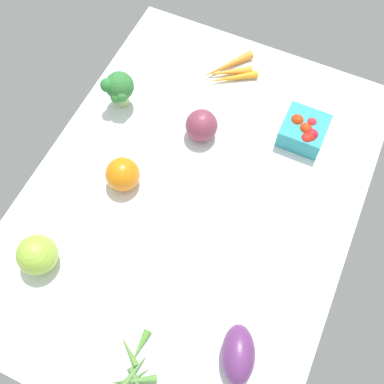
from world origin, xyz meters
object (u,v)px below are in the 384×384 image
Objects in this scene: red_onion_center at (202,125)px; berry_basket at (304,131)px; broccoli_head at (119,88)px; heirloom_tomato_green at (37,255)px; carrot_bunch at (228,71)px; bell_pepper_orange at (123,174)px; okra_pile at (135,371)px; eggplant at (238,354)px.

red_onion_center reaches higher than berry_basket.
red_onion_center is 0.76× the size of broccoli_head.
heirloom_tomato_green is 69.40cm from berry_basket.
carrot_bunch is at bearing -45.85° from broccoli_head.
bell_pepper_orange is (-29.98, 34.95, 0.71)cm from berry_basket.
broccoli_head is at bearing 101.65° from berry_basket.
broccoli_head is at bearing 30.72° from okra_pile.
berry_basket is (55.75, 4.94, -0.01)cm from eggplant.
carrot_bunch is 42.71cm from bell_pepper_orange.
broccoli_head is (-21.08, 21.71, 5.53)cm from carrot_bunch.
red_onion_center is 23.24cm from bell_pepper_orange.
berry_basket is (55.13, -42.13, -1.10)cm from heirloom_tomato_green.
berry_basket is at bearing -114.61° from carrot_bunch.
bell_pepper_orange is (-20.31, 11.29, -0.00)cm from red_onion_center.
bell_pepper_orange is (25.77, 39.89, 0.70)cm from eggplant.
carrot_bunch is 27.57cm from berry_basket.
heirloom_tomato_green is 0.57× the size of carrot_bunch.
carrot_bunch is at bearing -13.52° from bell_pepper_orange.
broccoli_head reaches higher than heirloom_tomato_green.
bell_pepper_orange is at bearing 36.69° from eggplant.
heirloom_tomato_green is 49.07cm from red_onion_center.
broccoli_head is at bearing 27.79° from eggplant.
berry_basket is 0.73× the size of okra_pile.
okra_pile is at bearing -169.05° from red_onion_center.
heirloom_tomato_green reaches higher than eggplant.
heirloom_tomato_green is at bearing 142.61° from berry_basket.
eggplant is 1.30× the size of heirloom_tomato_green.
okra_pile is 43.46cm from bell_pepper_orange.
broccoli_head is (46.12, 51.64, 3.32)cm from eggplant.
eggplant is 1.42× the size of red_onion_center.
okra_pile is (-57.41, -11.11, -3.25)cm from red_onion_center.
red_onion_center is at bearing -29.06° from bell_pepper_orange.
eggplant reaches higher than okra_pile.
okra_pile is at bearing -149.28° from broccoli_head.
berry_basket is 68.29cm from okra_pile.
okra_pile is at bearing -171.00° from carrot_bunch.
red_onion_center is 0.56× the size of okra_pile.
berry_basket reaches higher than eggplant.
carrot_bunch is at bearing -14.44° from heirloom_tomato_green.
eggplant is 0.79× the size of okra_pile.
red_onion_center is 25.57cm from berry_basket.
bell_pepper_orange is at bearing 31.12° from okra_pile.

